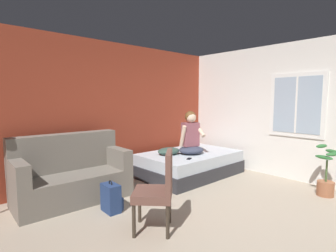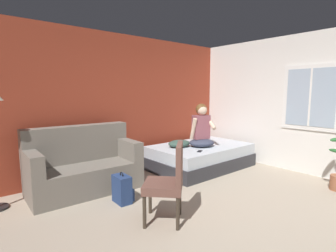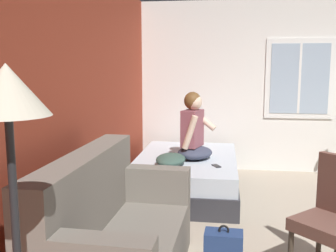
% 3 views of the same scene
% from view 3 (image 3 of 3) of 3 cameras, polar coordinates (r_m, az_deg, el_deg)
% --- Properties ---
extents(wall_back_accent, '(10.34, 0.16, 2.70)m').
position_cam_3_polar(wall_back_accent, '(3.97, -12.79, 3.66)').
color(wall_back_accent, '#993823').
rests_on(wall_back_accent, ground).
extents(wall_side_with_window, '(0.19, 7.19, 2.70)m').
position_cam_3_polar(wall_side_with_window, '(6.65, 21.71, 5.24)').
color(wall_side_with_window, silver).
rests_on(wall_side_with_window, ground).
extents(bed, '(2.08, 1.35, 0.48)m').
position_cam_3_polar(bed, '(5.34, 2.68, -7.01)').
color(bed, '#2D2D33').
rests_on(bed, ground).
extents(couch, '(1.73, 0.88, 1.04)m').
position_cam_3_polar(couch, '(3.11, -7.82, -15.92)').
color(couch, slate).
rests_on(couch, ground).
extents(side_chair, '(0.65, 0.65, 0.98)m').
position_cam_3_polar(side_chair, '(3.43, 23.00, -11.70)').
color(side_chair, '#382D23').
rests_on(side_chair, ground).
extents(person_seated, '(0.63, 0.58, 0.88)m').
position_cam_3_polar(person_seated, '(5.12, 3.76, -0.84)').
color(person_seated, '#383D51').
rests_on(person_seated, bed).
extents(throw_pillow, '(0.50, 0.39, 0.14)m').
position_cam_3_polar(throw_pillow, '(4.83, 0.40, -4.87)').
color(throw_pillow, '#385147').
rests_on(throw_pillow, bed).
extents(cell_phone, '(0.16, 0.12, 0.01)m').
position_cam_3_polar(cell_phone, '(4.82, 7.03, -5.76)').
color(cell_phone, black).
rests_on(cell_phone, bed).
extents(floor_lamp, '(0.36, 0.36, 1.70)m').
position_cam_3_polar(floor_lamp, '(1.78, -22.05, -0.28)').
color(floor_lamp, black).
rests_on(floor_lamp, ground).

